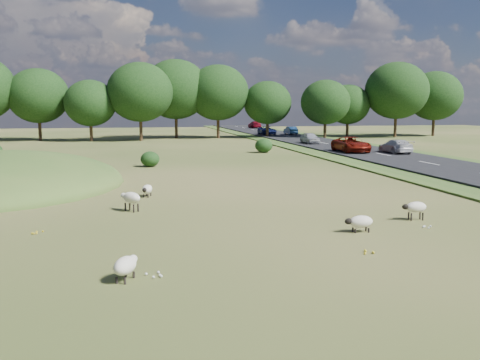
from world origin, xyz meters
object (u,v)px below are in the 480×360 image
Objects in this scene: sheep_1 at (415,207)px; car_3 at (310,138)px; car_0 at (267,130)px; sheep_3 at (131,198)px; sheep_0 at (360,222)px; car_6 at (351,144)px; car_1 at (395,146)px; car_5 at (291,130)px; sheep_5 at (126,265)px; car_7 at (255,125)px; sheep_4 at (147,189)px.

car_3 is (9.87, 42.39, 0.37)m from sheep_1.
sheep_3 is at bearing -110.11° from car_0.
car_0 reaches higher than sheep_1.
car_6 reaches higher than sheep_0.
car_0 is at bearing -101.59° from sheep_0.
car_1 is 35.12m from car_5.
sheep_3 is 10.03m from sheep_5.
car_1 is 60.78m from car_7.
sheep_3 is 63.01m from car_0.
sheep_1 is at bearing -153.90° from sheep_0.
car_5 is 0.72× the size of car_6.
sheep_3 reaches higher than sheep_4.
sheep_4 is 0.26× the size of car_1.
sheep_0 is at bearing -40.26° from sheep_5.
car_5 is at bearing -62.36° from sheep_3.
sheep_0 is 0.29× the size of car_5.
car_7 reaches higher than car_0.
sheep_4 is at bearing 65.79° from car_5.
car_5 is at bearing 83.47° from car_6.
sheep_4 is 59.14m from car_0.
car_7 reaches higher than car_1.
car_0 is at bearing -58.97° from sheep_3.
car_7 is (16.88, 90.21, 0.55)m from sheep_0.
sheep_4 is at bearing -110.61° from car_0.
sheep_3 is 0.25× the size of car_7.
car_3 is at bearing 166.00° from sheep_4.
car_5 is (16.88, 64.56, 0.48)m from sheep_0.
sheep_0 is 0.93× the size of sheep_5.
car_0 is at bearing 7.52° from sheep_5.
car_6 is (20.82, 21.56, 0.59)m from sheep_4.
car_6 reaches higher than sheep_3.
sheep_5 is 72.55m from car_0.
car_3 is 46.39m from car_7.
car_1 is 1.16× the size of car_3.
car_1 reaches higher than sheep_1.
car_7 reaches higher than sheep_0.
car_0 is (13.08, 65.16, 0.50)m from sheep_0.
sheep_1 is (3.21, 1.59, 0.14)m from sheep_0.
car_0 is 3.85m from car_5.
sheep_1 is 0.28× the size of car_3.
sheep_3 is at bearing -35.17° from sheep_0.
car_5 is at bearing 4.54° from sheep_5.
car_6 is at bearing 153.34° from sheep_4.
car_3 is at bearing -106.80° from sheep_0.
car_3 is (21.66, 37.99, 0.30)m from sheep_3.
car_6 reaches higher than car_3.
car_7 is at bearing -100.84° from sheep_0.
sheep_5 is 0.27× the size of car_1.
car_3 is (-3.80, 14.55, 0.01)m from car_1.
car_3 reaches higher than sheep_1.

